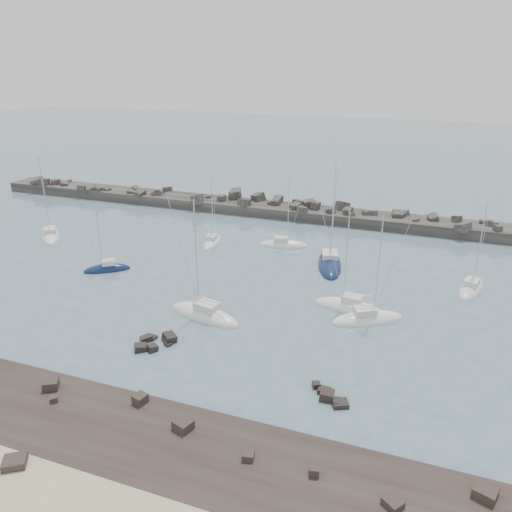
% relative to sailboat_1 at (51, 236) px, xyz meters
% --- Properties ---
extents(ground, '(400.00, 400.00, 0.00)m').
position_rel_sailboat_1_xyz_m(ground, '(36.53, -14.16, -0.14)').
color(ground, slate).
rests_on(ground, ground).
extents(rock_shelf, '(140.00, 12.09, 1.93)m').
position_rel_sailboat_1_xyz_m(rock_shelf, '(36.68, -36.16, -0.11)').
color(rock_shelf, black).
rests_on(rock_shelf, ground).
extents(rock_cluster_near, '(4.07, 4.12, 1.57)m').
position_rel_sailboat_1_xyz_m(rock_cluster_near, '(32.63, -22.40, 0.03)').
color(rock_cluster_near, black).
rests_on(rock_cluster_near, ground).
extents(rock_cluster_far, '(3.76, 3.00, 1.29)m').
position_rel_sailboat_1_xyz_m(rock_cluster_far, '(50.96, -25.08, -0.03)').
color(rock_cluster_far, black).
rests_on(rock_cluster_far, ground).
extents(breakwater, '(115.00, 7.54, 5.26)m').
position_rel_sailboat_1_xyz_m(breakwater, '(28.78, 23.84, 0.20)').
color(breakwater, '#2F2D2A').
rests_on(breakwater, ground).
extents(sailboat_1, '(7.78, 8.43, 13.83)m').
position_rel_sailboat_1_xyz_m(sailboat_1, '(0.00, 0.00, 0.00)').
color(sailboat_1, white).
rests_on(sailboat_1, ground).
extents(sailboat_2, '(6.11, 5.07, 10.00)m').
position_rel_sailboat_1_xyz_m(sailboat_2, '(16.74, -8.44, 0.01)').
color(sailboat_2, '#101F45').
rests_on(sailboat_2, ground).
extents(sailboat_3, '(3.08, 7.02, 10.84)m').
position_rel_sailboat_1_xyz_m(sailboat_3, '(25.69, 6.14, -0.01)').
color(sailboat_3, white).
rests_on(sailboat_3, ground).
extents(sailboat_4, '(7.82, 3.93, 11.87)m').
position_rel_sailboat_1_xyz_m(sailboat_4, '(36.44, 8.75, -0.01)').
color(sailboat_4, white).
rests_on(sailboat_4, ground).
extents(sailboat_5, '(9.53, 4.78, 14.55)m').
position_rel_sailboat_1_xyz_m(sailboat_5, '(34.68, -15.61, 0.02)').
color(sailboat_5, white).
rests_on(sailboat_5, ground).
extents(sailboat_6, '(8.35, 6.33, 13.01)m').
position_rel_sailboat_1_xyz_m(sailboat_6, '(51.90, -10.35, 0.00)').
color(sailboat_6, white).
rests_on(sailboat_6, ground).
extents(sailboat_7, '(5.55, 10.64, 16.00)m').
position_rel_sailboat_1_xyz_m(sailboat_7, '(44.69, 3.58, 0.01)').
color(sailboat_7, '#101F45').
rests_on(sailboat_7, ground).
extents(sailboat_8, '(8.17, 3.08, 12.88)m').
position_rel_sailboat_1_xyz_m(sailboat_8, '(49.45, -8.28, 0.02)').
color(sailboat_8, white).
rests_on(sailboat_8, ground).
extents(sailboat_9, '(4.30, 7.97, 12.13)m').
position_rel_sailboat_1_xyz_m(sailboat_9, '(62.88, 1.94, 0.00)').
color(sailboat_9, white).
rests_on(sailboat_9, ground).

